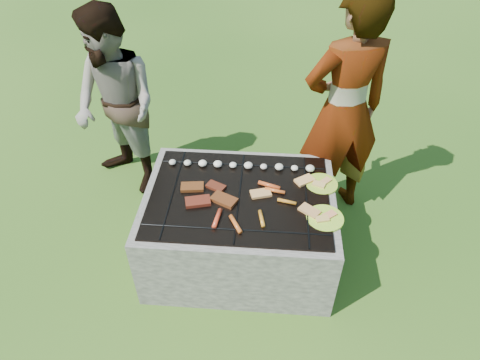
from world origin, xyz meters
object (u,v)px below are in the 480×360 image
object	(u,v)px
cook	(344,111)
bystander	(117,107)
fire_pit	(239,228)
plate_far	(321,184)
plate_near	(325,218)

from	to	relation	value
cook	bystander	world-z (taller)	cook
fire_pit	cook	size ratio (longest dim) A/B	0.71
plate_far	cook	distance (m)	0.58
fire_pit	cook	xyz separation A→B (m)	(0.72, 0.63, 0.63)
fire_pit	plate_far	distance (m)	0.67
fire_pit	plate_far	world-z (taller)	plate_far
plate_far	bystander	size ratio (longest dim) A/B	0.18
bystander	plate_far	bearing A→B (deg)	16.85
cook	bystander	bearing A→B (deg)	-23.75
fire_pit	plate_near	xyz separation A→B (m)	(0.56, -0.17, 0.33)
fire_pit	bystander	bearing A→B (deg)	143.67
plate_near	fire_pit	bearing A→B (deg)	162.75
plate_far	plate_near	distance (m)	0.33
plate_far	bystander	xyz separation A→B (m)	(-1.60, 0.61, 0.18)
fire_pit	plate_far	xyz separation A→B (m)	(0.56, 0.16, 0.33)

